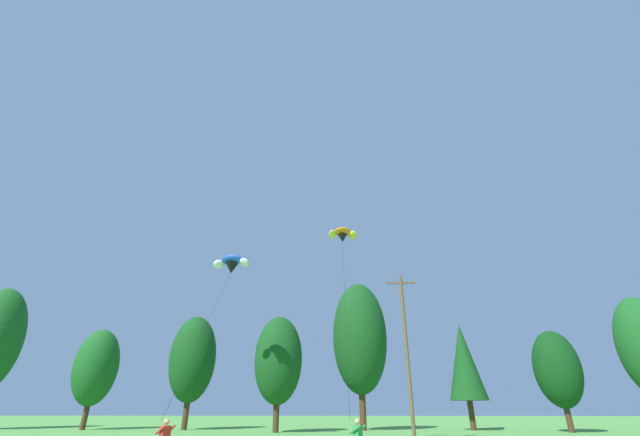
{
  "coord_description": "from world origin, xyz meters",
  "views": [
    {
      "loc": [
        2.53,
        2.64,
        2.13
      ],
      "look_at": [
        1.67,
        25.68,
        13.0
      ],
      "focal_mm": 22.52,
      "sensor_mm": 36.0,
      "label": 1
    }
  ],
  "objects": [
    {
      "name": "treeline_tree_b",
      "position": [
        -23.48,
        47.9,
        6.05
      ],
      "size": [
        4.5,
        4.5,
        9.99
      ],
      "color": "#472D19",
      "rests_on": "ground_plane"
    },
    {
      "name": "treeline_tree_f",
      "position": [
        16.32,
        48.78,
        6.55
      ],
      "size": [
        3.9,
        3.9,
        10.46
      ],
      "color": "#472D19",
      "rests_on": "ground_plane"
    },
    {
      "name": "treeline_tree_e",
      "position": [
        5.19,
        47.93,
        9.03
      ],
      "size": [
        5.83,
        5.83,
        14.92
      ],
      "color": "#472D19",
      "rests_on": "ground_plane"
    },
    {
      "name": "parafoil_kite_mid_orange",
      "position": [
        3.19,
        30.77,
        13.96
      ],
      "size": [
        2.35,
        10.12,
        12.97
      ],
      "color": "orange"
    },
    {
      "name": "treeline_tree_g",
      "position": [
        24.01,
        44.92,
        5.48
      ],
      "size": [
        4.24,
        4.24,
        9.05
      ],
      "color": "#472D19",
      "rests_on": "ground_plane"
    },
    {
      "name": "utility_pole",
      "position": [
        7.69,
        33.28,
        6.01
      ],
      "size": [
        2.2,
        0.26,
        11.48
      ],
      "color": "brown",
      "rests_on": "ground_plane"
    },
    {
      "name": "treeline_tree_c",
      "position": [
        -13.08,
        48.2,
        6.91
      ],
      "size": [
        4.88,
        4.88,
        11.41
      ],
      "color": "#472D19",
      "rests_on": "ground_plane"
    },
    {
      "name": "parafoil_kite_high_blue_white",
      "position": [
        -6.7,
        36.65,
        13.76
      ],
      "size": [
        3.95,
        16.69,
        13.06
      ],
      "color": "blue"
    },
    {
      "name": "treeline_tree_d",
      "position": [
        -3.1,
        43.96,
        6.34
      ],
      "size": [
        4.63,
        4.63,
        10.47
      ],
      "color": "#472D19",
      "rests_on": "ground_plane"
    }
  ]
}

